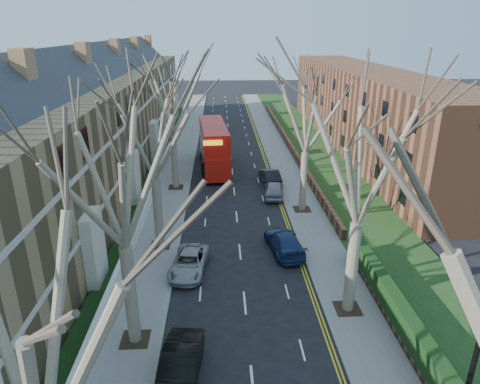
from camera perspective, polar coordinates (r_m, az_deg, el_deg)
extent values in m
cube|color=slate|center=(52.96, -7.75, 4.72)|extent=(3.00, 102.00, 0.12)
cube|color=slate|center=(53.24, 5.27, 4.91)|extent=(3.00, 102.00, 0.12)
cube|color=olive|center=(45.52, -18.79, 7.52)|extent=(9.00, 78.00, 10.00)
cube|color=#2A2B33|center=(44.61, -19.72, 15.02)|extent=(4.67, 78.00, 4.67)
cube|color=beige|center=(44.86, -13.07, 5.93)|extent=(0.12, 78.00, 0.35)
cube|color=beige|center=(44.10, -13.45, 10.32)|extent=(0.12, 78.00, 0.35)
cube|color=brown|center=(58.59, 16.31, 10.62)|extent=(8.00, 54.00, 10.00)
cube|color=brown|center=(57.17, 6.45, 6.53)|extent=(0.35, 54.00, 0.90)
cube|color=black|center=(21.17, 24.79, -20.86)|extent=(0.70, 24.00, 1.20)
cube|color=white|center=(45.40, -10.67, 2.50)|extent=(0.30, 78.00, 1.00)
cube|color=#193312|center=(54.01, 10.02, 5.01)|extent=(6.00, 102.00, 0.06)
cylinder|color=#746552|center=(21.84, -14.38, -13.23)|extent=(0.64, 0.64, 5.25)
cube|color=#2D2116|center=(23.38, -13.78, -18.53)|extent=(1.40, 1.40, 0.05)
cylinder|color=#746552|center=(30.52, -10.86, -2.78)|extent=(0.64, 0.64, 5.07)
cube|color=#2D2116|center=(31.61, -10.55, -6.97)|extent=(1.40, 1.40, 0.05)
cylinder|color=#746552|center=(41.68, -8.72, 4.01)|extent=(0.60, 0.60, 5.25)
cube|color=#2D2116|center=(42.51, -8.53, 0.65)|extent=(1.40, 1.40, 0.05)
cylinder|color=#746552|center=(24.08, 14.69, -9.77)|extent=(0.64, 0.64, 5.25)
cube|color=#2D2116|center=(25.48, 14.13, -14.82)|extent=(1.40, 1.40, 0.05)
cylinder|color=#746552|center=(36.44, 8.46, 1.36)|extent=(0.60, 0.60, 5.07)
cube|color=#2D2116|center=(37.35, 8.26, -2.28)|extent=(1.40, 1.40, 0.05)
cube|color=#B7160D|center=(47.81, -3.47, 4.91)|extent=(3.61, 11.89, 2.34)
cube|color=#B7160D|center=(47.24, -3.53, 7.52)|extent=(3.56, 11.31, 2.13)
cube|color=black|center=(47.68, -3.48, 5.47)|extent=(3.55, 10.96, 0.96)
cube|color=black|center=(47.22, -3.53, 7.64)|extent=(3.53, 10.73, 0.96)
imported|color=black|center=(20.61, -7.96, -22.14)|extent=(2.02, 4.76, 1.53)
imported|color=#98999D|center=(28.13, -6.79, -9.33)|extent=(2.66, 4.85, 1.29)
imported|color=navy|center=(30.38, 5.94, -6.66)|extent=(2.69, 5.23, 1.45)
imported|color=gray|center=(39.94, 4.55, 0.39)|extent=(2.32, 4.54, 1.48)
imported|color=black|center=(43.38, 4.01, 2.11)|extent=(2.00, 4.64, 1.49)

